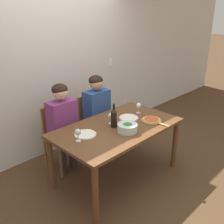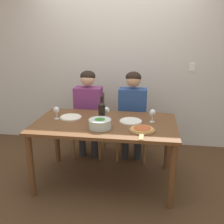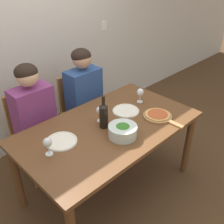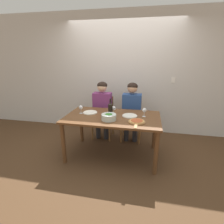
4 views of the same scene
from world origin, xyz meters
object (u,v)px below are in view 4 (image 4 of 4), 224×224
(person_man, at_px, (132,107))
(wine_glass_right, at_px, (144,111))
(wine_bottle, at_px, (110,109))
(pizza_on_board, at_px, (137,122))
(wine_glass_left, at_px, (81,108))
(chair_right, at_px, (132,117))
(person_woman, at_px, (102,105))
(broccoli_bowl, at_px, (109,117))
(chair_left, at_px, (104,115))
(dinner_plate_right, at_px, (130,116))
(dinner_plate_left, at_px, (90,112))
(wine_glass_centre, at_px, (114,109))

(person_man, relative_size, wine_glass_right, 8.25)
(wine_bottle, distance_m, pizza_on_board, 0.54)
(wine_glass_right, bearing_deg, wine_glass_left, -177.29)
(chair_right, height_order, person_woman, person_woman)
(person_woman, height_order, person_man, same)
(wine_bottle, distance_m, broccoli_bowl, 0.22)
(person_woman, xyz_separation_m, wine_glass_left, (-0.24, -0.62, 0.11))
(wine_glass_left, height_order, wine_glass_right, same)
(chair_left, xyz_separation_m, dinner_plate_right, (0.65, -0.71, 0.27))
(chair_right, xyz_separation_m, person_woman, (-0.63, -0.11, 0.26))
(dinner_plate_left, xyz_separation_m, pizza_on_board, (0.87, -0.32, 0.01))
(dinner_plate_left, distance_m, wine_glass_left, 0.19)
(person_woman, distance_m, broccoli_bowl, 0.92)
(wine_bottle, xyz_separation_m, broccoli_bowl, (0.02, -0.21, -0.07))
(person_man, bearing_deg, person_woman, 180.00)
(chair_left, relative_size, pizza_on_board, 2.20)
(person_man, relative_size, wine_glass_left, 8.25)
(wine_glass_left, bearing_deg, dinner_plate_left, 21.27)
(person_man, bearing_deg, wine_glass_right, -64.82)
(wine_glass_left, relative_size, wine_glass_centre, 1.00)
(wine_bottle, bearing_deg, wine_glass_centre, 67.82)
(person_woman, height_order, wine_glass_centre, person_woman)
(chair_right, xyz_separation_m, pizza_on_board, (0.16, -0.99, 0.27))
(dinner_plate_left, xyz_separation_m, dinner_plate_right, (0.73, -0.04, 0.00))
(wine_bottle, relative_size, dinner_plate_left, 1.17)
(wine_bottle, relative_size, wine_glass_centre, 2.02)
(person_woman, bearing_deg, dinner_plate_right, -42.81)
(wine_glass_right, bearing_deg, dinner_plate_right, -172.72)
(wine_glass_right, bearing_deg, wine_glass_centre, 178.08)
(chair_right, relative_size, person_man, 0.72)
(chair_left, distance_m, person_woman, 0.28)
(chair_left, relative_size, chair_right, 1.00)
(chair_right, xyz_separation_m, dinner_plate_right, (0.02, -0.71, 0.27))
(dinner_plate_right, distance_m, wine_glass_left, 0.89)
(pizza_on_board, xyz_separation_m, wine_glass_left, (-1.02, 0.26, 0.09))
(person_man, xyz_separation_m, broccoli_bowl, (-0.29, -0.85, 0.05))
(chair_left, distance_m, dinner_plate_left, 0.72)
(chair_left, relative_size, broccoli_bowl, 3.70)
(broccoli_bowl, height_order, wine_glass_centre, wine_glass_centre)
(broccoli_bowl, distance_m, dinner_plate_left, 0.51)
(person_woman, bearing_deg, person_man, 0.00)
(dinner_plate_left, xyz_separation_m, wine_glass_left, (-0.15, -0.06, 0.10))
(chair_left, distance_m, chair_right, 0.63)
(wine_bottle, xyz_separation_m, pizza_on_board, (0.47, -0.24, -0.11))
(wine_glass_left, bearing_deg, dinner_plate_right, 1.43)
(wine_glass_right, xyz_separation_m, wine_glass_centre, (-0.54, 0.02, 0.00))
(wine_glass_left, relative_size, wine_glass_right, 1.00)
(wine_glass_centre, bearing_deg, dinner_plate_left, -178.48)
(wine_bottle, height_order, dinner_plate_right, wine_bottle)
(person_man, bearing_deg, wine_glass_centre, -116.30)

